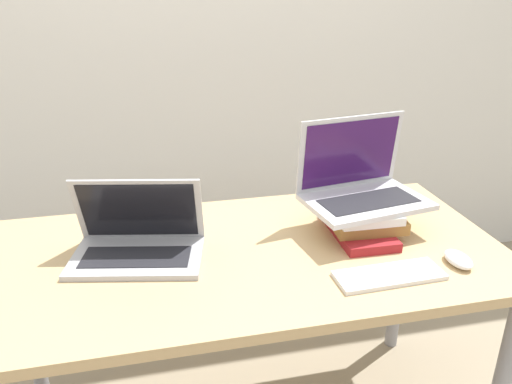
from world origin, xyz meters
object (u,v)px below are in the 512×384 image
mouse (458,259)px  wireless_keyboard (389,275)px  laptop_left (138,241)px  book_stack (361,219)px  laptop_on_books (361,185)px

mouse → wireless_keyboard: bearing=-174.6°
laptop_left → mouse: size_ratio=3.87×
wireless_keyboard → book_stack: bearing=83.4°
book_stack → wireless_keyboard: (-0.03, -0.25, -0.04)m
mouse → laptop_left: bearing=164.3°
book_stack → laptop_on_books: laptop_on_books is taller
laptop_on_books → wireless_keyboard: bearing=-97.3°
book_stack → laptop_on_books: size_ratio=0.71×
laptop_on_books → wireless_keyboard: (-0.04, -0.30, -0.13)m
book_stack → wireless_keyboard: bearing=-96.6°
book_stack → laptop_left: bearing=179.6°
laptop_on_books → mouse: size_ratio=3.85×
laptop_left → mouse: (0.85, -0.24, -0.03)m
laptop_left → laptop_on_books: (0.67, 0.04, 0.09)m
laptop_left → book_stack: laptop_left is taller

